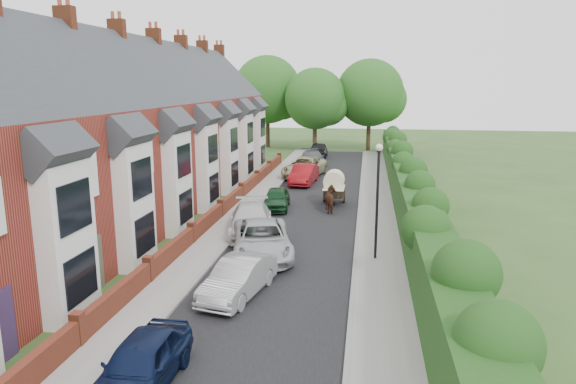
% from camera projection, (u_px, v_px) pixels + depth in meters
% --- Properties ---
extents(ground, '(140.00, 140.00, 0.00)m').
position_uv_depth(ground, '(284.00, 292.00, 19.23)').
color(ground, '#2D4C1E').
rests_on(ground, ground).
extents(road, '(6.00, 58.00, 0.02)m').
position_uv_depth(road, '(306.00, 217.00, 29.94)').
color(road, black).
rests_on(road, ground).
extents(pavement_hedge_side, '(2.20, 58.00, 0.12)m').
position_uv_depth(pavement_hedge_side, '(377.00, 218.00, 29.31)').
color(pavement_hedge_side, gray).
rests_on(pavement_hedge_side, ground).
extents(pavement_house_side, '(1.70, 58.00, 0.12)m').
position_uv_depth(pavement_house_side, '(242.00, 213.00, 30.50)').
color(pavement_house_side, gray).
rests_on(pavement_house_side, ground).
extents(kerb_hedge_side, '(0.18, 58.00, 0.13)m').
position_uv_depth(kerb_hedge_side, '(359.00, 218.00, 29.47)').
color(kerb_hedge_side, gray).
rests_on(kerb_hedge_side, ground).
extents(kerb_house_side, '(0.18, 58.00, 0.13)m').
position_uv_depth(kerb_house_side, '(255.00, 214.00, 30.38)').
color(kerb_house_side, gray).
rests_on(kerb_house_side, ground).
extents(hedge, '(2.10, 58.00, 2.85)m').
position_uv_depth(hedge, '(411.00, 193.00, 28.72)').
color(hedge, '#1B3C13').
rests_on(hedge, ground).
extents(terrace_row, '(9.05, 40.50, 11.50)m').
position_uv_depth(terrace_row, '(126.00, 139.00, 29.57)').
color(terrace_row, maroon).
rests_on(terrace_row, ground).
extents(garden_wall_row, '(0.35, 40.35, 1.10)m').
position_uv_depth(garden_wall_row, '(221.00, 210.00, 29.60)').
color(garden_wall_row, brown).
rests_on(garden_wall_row, ground).
extents(lamppost, '(0.32, 0.32, 5.16)m').
position_uv_depth(lamppost, '(378.00, 187.00, 21.90)').
color(lamppost, black).
rests_on(lamppost, ground).
extents(tree_far_left, '(7.14, 6.80, 9.29)m').
position_uv_depth(tree_far_left, '(318.00, 100.00, 57.16)').
color(tree_far_left, '#332316').
rests_on(tree_far_left, ground).
extents(tree_far_right, '(7.98, 7.60, 10.31)m').
position_uv_depth(tree_far_right, '(373.00, 95.00, 58.06)').
color(tree_far_right, '#332316').
rests_on(tree_far_right, ground).
extents(tree_far_back, '(8.40, 8.00, 10.82)m').
position_uv_depth(tree_far_back, '(271.00, 91.00, 60.76)').
color(tree_far_back, '#332316').
rests_on(tree_far_back, ground).
extents(car_navy, '(1.66, 4.06, 1.38)m').
position_uv_depth(car_navy, '(141.00, 364.00, 13.01)').
color(car_navy, '#0B1433').
rests_on(car_navy, ground).
extents(car_silver_a, '(2.26, 4.37, 1.37)m').
position_uv_depth(car_silver_a, '(238.00, 278.00, 18.73)').
color(car_silver_a, '#A2A2A6').
rests_on(car_silver_a, ground).
extents(car_silver_b, '(3.84, 5.96, 1.53)m').
position_uv_depth(car_silver_b, '(262.00, 239.00, 23.06)').
color(car_silver_b, '#B5B9BD').
rests_on(car_silver_b, ground).
extents(car_white, '(3.07, 5.49, 1.50)m').
position_uv_depth(car_white, '(251.00, 220.00, 26.36)').
color(car_white, silver).
rests_on(car_white, ground).
extents(car_green, '(1.87, 3.94, 1.30)m').
position_uv_depth(car_green, '(276.00, 199.00, 31.65)').
color(car_green, '#10371A').
rests_on(car_green, ground).
extents(car_red, '(1.95, 4.70, 1.51)m').
position_uv_depth(car_red, '(304.00, 174.00, 39.41)').
color(car_red, maroon).
rests_on(car_red, ground).
extents(car_beige, '(3.58, 6.15, 1.61)m').
position_uv_depth(car_beige, '(304.00, 167.00, 42.39)').
color(car_beige, tan).
rests_on(car_beige, ground).
extents(car_grey, '(3.07, 5.06, 1.37)m').
position_uv_depth(car_grey, '(313.00, 158.00, 48.41)').
color(car_grey, '#515458').
rests_on(car_grey, ground).
extents(car_black, '(1.95, 4.64, 1.57)m').
position_uv_depth(car_black, '(318.00, 150.00, 53.21)').
color(car_black, black).
rests_on(car_black, ground).
extents(horse, '(1.30, 1.99, 1.55)m').
position_uv_depth(horse, '(332.00, 199.00, 30.86)').
color(horse, '#452619').
rests_on(horse, ground).
extents(horse_cart, '(1.39, 3.07, 2.21)m').
position_uv_depth(horse_cart, '(334.00, 185.00, 32.67)').
color(horse_cart, black).
rests_on(horse_cart, ground).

